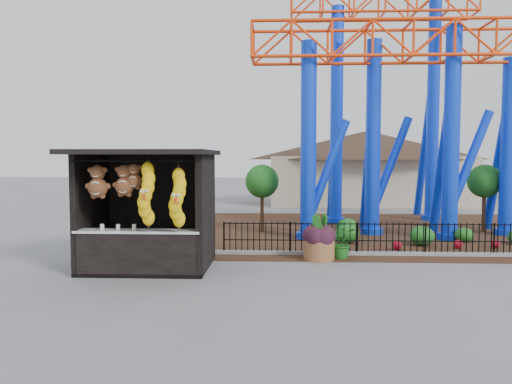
{
  "coord_description": "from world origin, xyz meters",
  "views": [
    {
      "loc": [
        0.44,
        -11.85,
        2.93
      ],
      "look_at": [
        -0.16,
        1.5,
        2.0
      ],
      "focal_mm": 35.0,
      "sensor_mm": 36.0,
      "label": 1
    }
  ],
  "objects_px": {
    "prize_booth": "(147,211)",
    "potted_plant": "(342,243)",
    "roller_coaster": "(398,68)",
    "terracotta_planter": "(319,250)"
  },
  "relations": [
    {
      "from": "prize_booth",
      "to": "potted_plant",
      "type": "height_order",
      "value": "prize_booth"
    },
    {
      "from": "prize_booth",
      "to": "terracotta_planter",
      "type": "height_order",
      "value": "prize_booth"
    },
    {
      "from": "terracotta_planter",
      "to": "prize_booth",
      "type": "bearing_deg",
      "value": -163.05
    },
    {
      "from": "prize_booth",
      "to": "roller_coaster",
      "type": "relative_size",
      "value": 0.32
    },
    {
      "from": "prize_booth",
      "to": "potted_plant",
      "type": "xyz_separation_m",
      "value": [
        5.27,
        1.66,
        -1.07
      ]
    },
    {
      "from": "prize_booth",
      "to": "potted_plant",
      "type": "relative_size",
      "value": 3.8
    },
    {
      "from": "roller_coaster",
      "to": "terracotta_planter",
      "type": "relative_size",
      "value": 12.45
    },
    {
      "from": "prize_booth",
      "to": "roller_coaster",
      "type": "bearing_deg",
      "value": 42.13
    },
    {
      "from": "terracotta_planter",
      "to": "potted_plant",
      "type": "height_order",
      "value": "potted_plant"
    },
    {
      "from": "prize_booth",
      "to": "potted_plant",
      "type": "distance_m",
      "value": 5.63
    }
  ]
}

